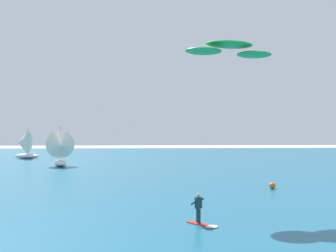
# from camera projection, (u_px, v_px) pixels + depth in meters

# --- Properties ---
(ocean) EXTENTS (160.00, 90.00, 0.10)m
(ocean) POSITION_uv_depth(u_px,v_px,m) (154.00, 167.00, 52.61)
(ocean) COLOR #1E607F
(ocean) RESTS_ON ground
(kitesurfer) EXTENTS (1.70, 1.85, 1.67)m
(kitesurfer) POSITION_uv_depth(u_px,v_px,m) (201.00, 213.00, 21.36)
(kitesurfer) COLOR red
(kitesurfer) RESTS_ON ocean
(kite) EXTENTS (6.98, 4.01, 1.01)m
(kite) POSITION_uv_depth(u_px,v_px,m) (229.00, 49.00, 28.21)
(kite) COLOR #198C3F
(sailboat_far_left) EXTENTS (4.29, 3.68, 4.93)m
(sailboat_far_left) POSITION_uv_depth(u_px,v_px,m) (24.00, 145.00, 65.95)
(sailboat_far_left) COLOR white
(sailboat_far_left) RESTS_ON ocean
(sailboat_leading) EXTENTS (4.17, 4.73, 5.32)m
(sailboat_leading) POSITION_uv_depth(u_px,v_px,m) (61.00, 148.00, 52.48)
(sailboat_leading) COLOR silver
(sailboat_leading) RESTS_ON ocean
(marker_buoy) EXTENTS (0.54, 0.54, 0.54)m
(marker_buoy) POSITION_uv_depth(u_px,v_px,m) (272.00, 186.00, 33.67)
(marker_buoy) COLOR #E55919
(marker_buoy) RESTS_ON ocean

